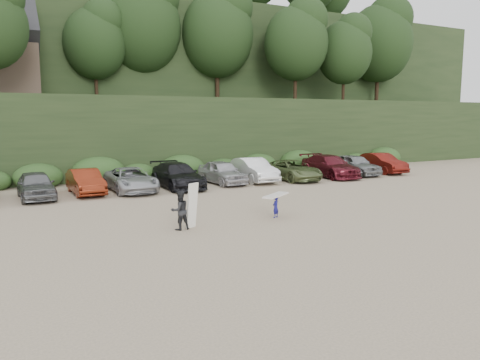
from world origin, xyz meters
TOP-DOWN VIEW (x-y plane):
  - ground at (0.00, 0.00)m, footprint 120.00×120.00m
  - hillside_backdrop at (-0.26, 35.93)m, footprint 90.00×41.50m
  - parked_cars at (-1.92, 9.95)m, footprint 39.63×5.98m
  - child_surfer at (-0.35, -0.42)m, footprint 1.76×1.37m
  - adult_surfer at (-4.93, -0.57)m, footprint 1.27×0.68m

SIDE VIEW (x-z plane):
  - ground at x=0.00m, z-range 0.00..0.00m
  - child_surfer at x=-0.35m, z-range 0.19..1.25m
  - parked_cars at x=-1.92m, z-range -0.05..1.59m
  - adult_surfer at x=-4.93m, z-range -0.13..1.74m
  - hillside_backdrop at x=-0.26m, z-range -2.78..25.22m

